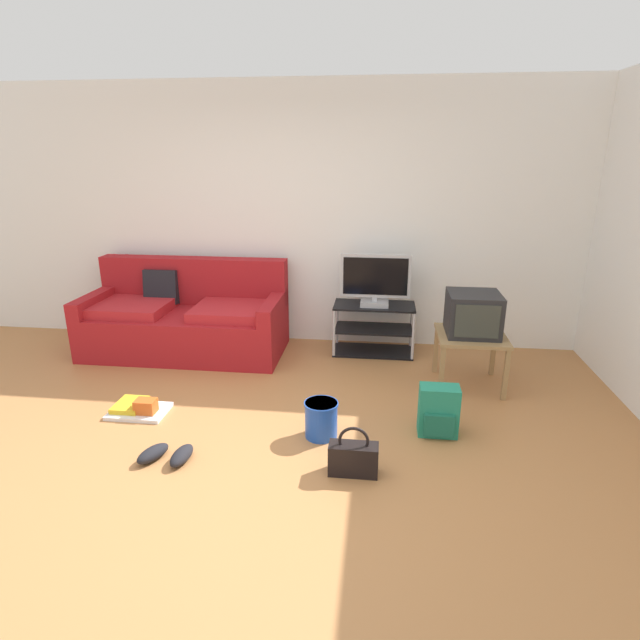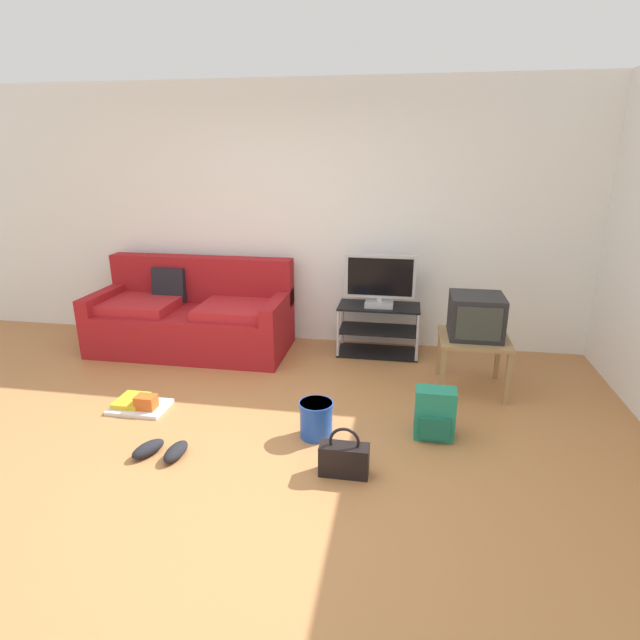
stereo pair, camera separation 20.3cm
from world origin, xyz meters
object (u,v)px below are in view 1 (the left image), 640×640
floor_tray (138,408)px  flat_tv (375,281)px  handbag (353,458)px  side_table (471,342)px  sneakers_pair (167,454)px  cleaning_bucket (321,418)px  backpack (438,411)px  tv_stand (374,329)px  couch (186,319)px  crt_tv (473,314)px

floor_tray → flat_tv: bearing=39.8°
handbag → side_table: bearing=57.3°
flat_tv → sneakers_pair: flat_tv is taller
handbag → cleaning_bucket: handbag is taller
side_table → floor_tray: side_table is taller
side_table → handbag: size_ratio=1.72×
flat_tv → handbag: bearing=-92.2°
backpack → cleaning_bucket: size_ratio=1.40×
handbag → cleaning_bucket: size_ratio=1.24×
tv_stand → cleaning_bucket: (-0.34, -1.73, -0.11)m
couch → sneakers_pair: 2.11m
tv_stand → handbag: tv_stand is taller
tv_stand → flat_tv: bearing=-90.0°
couch → backpack: (2.46, -1.42, -0.15)m
flat_tv → handbag: (-0.08, -2.15, -0.66)m
handbag → sneakers_pair: bearing=-179.8°
tv_stand → cleaning_bucket: 1.77m
crt_tv → cleaning_bucket: size_ratio=1.62×
sneakers_pair → floor_tray: (-0.50, 0.61, -0.00)m
couch → tv_stand: size_ratio=2.45×
handbag → floor_tray: (-1.77, 0.61, -0.07)m
backpack → sneakers_pair: bearing=176.8°
couch → backpack: couch is taller
backpack → handbag: bearing=-156.4°
handbag → cleaning_bucket: bearing=121.0°
crt_tv → sneakers_pair: 2.73m
backpack → flat_tv: bearing=87.6°
side_table → cleaning_bucket: size_ratio=2.14×
handbag → backpack: bearing=44.0°
side_table → sneakers_pair: side_table is taller
crt_tv → handbag: bearing=-122.4°
backpack → cleaning_bucket: backpack is taller
tv_stand → crt_tv: bearing=-38.6°
crt_tv → sneakers_pair: bearing=-146.0°
crt_tv → backpack: bearing=-110.9°
side_table → cleaning_bucket: 1.61m
sneakers_pair → tv_stand: bearing=58.2°
backpack → cleaning_bucket: 0.87m
flat_tv → tv_stand: bearing=90.0°
backpack → sneakers_pair: backpack is taller
backpack → tv_stand: bearing=87.4°
crt_tv → floor_tray: bearing=-162.1°
side_table → floor_tray: bearing=-162.4°
couch → floor_tray: bearing=-85.9°
couch → flat_tv: 2.00m
flat_tv → crt_tv: flat_tv is taller
flat_tv → backpack: flat_tv is taller
crt_tv → cleaning_bucket: crt_tv is taller
sneakers_pair → floor_tray: size_ratio=0.84×
couch → floor_tray: couch is taller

